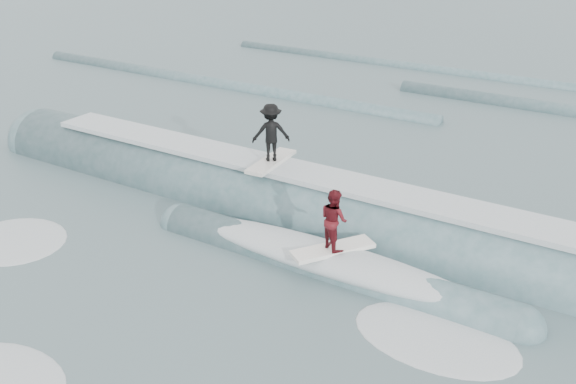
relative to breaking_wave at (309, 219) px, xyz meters
The scene contains 6 objects.
ground 4.17m from the breaking_wave, 92.70° to the right, with size 160.00×160.00×0.00m, color #3C5357.
breaking_wave is the anchor object (origin of this frame).
surfer_black 2.51m from the breaking_wave, 169.97° to the left, with size 1.18×2.03×1.70m.
surfer_red 2.90m from the breaking_wave, 47.92° to the right, with size 1.58×1.96×1.56m.
whitewater 6.05m from the breaking_wave, 88.95° to the right, with size 13.60×7.07×0.10m.
far_swells 13.52m from the breaking_wave, 94.17° to the left, with size 40.80×8.65×0.80m.
Camera 1 is at (7.90, -9.40, 7.98)m, focal length 40.00 mm.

